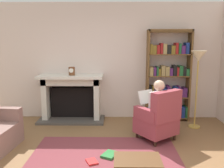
{
  "coord_description": "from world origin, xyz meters",
  "views": [
    {
      "loc": [
        0.17,
        -3.26,
        1.85
      ],
      "look_at": [
        0.1,
        1.2,
        1.05
      ],
      "focal_mm": 39.36,
      "sensor_mm": 36.0,
      "label": 1
    }
  ],
  "objects_px": {
    "mantel_clock": "(72,71)",
    "bookshelf": "(168,77)",
    "side_table": "(137,165)",
    "armchair_reading": "(159,118)",
    "fireplace": "(72,96)",
    "seated_reader": "(155,107)",
    "floor_lamp": "(198,63)"
  },
  "relations": [
    {
      "from": "mantel_clock",
      "to": "armchair_reading",
      "type": "xyz_separation_m",
      "value": [
        1.79,
        -1.1,
        -0.74
      ]
    },
    {
      "from": "side_table",
      "to": "floor_lamp",
      "type": "xyz_separation_m",
      "value": [
        1.43,
        2.37,
        0.99
      ]
    },
    {
      "from": "fireplace",
      "to": "floor_lamp",
      "type": "bearing_deg",
      "value": -10.15
    },
    {
      "from": "fireplace",
      "to": "bookshelf",
      "type": "height_order",
      "value": "bookshelf"
    },
    {
      "from": "mantel_clock",
      "to": "side_table",
      "type": "bearing_deg",
      "value": -65.53
    },
    {
      "from": "armchair_reading",
      "to": "side_table",
      "type": "xyz_separation_m",
      "value": [
        -0.54,
        -1.65,
        -0.03
      ]
    },
    {
      "from": "bookshelf",
      "to": "side_table",
      "type": "relative_size",
      "value": 3.72
    },
    {
      "from": "fireplace",
      "to": "seated_reader",
      "type": "relative_size",
      "value": 1.32
    },
    {
      "from": "bookshelf",
      "to": "seated_reader",
      "type": "relative_size",
      "value": 1.83
    },
    {
      "from": "mantel_clock",
      "to": "armchair_reading",
      "type": "distance_m",
      "value": 2.22
    },
    {
      "from": "bookshelf",
      "to": "floor_lamp",
      "type": "height_order",
      "value": "bookshelf"
    },
    {
      "from": "fireplace",
      "to": "side_table",
      "type": "bearing_deg",
      "value": -65.75
    },
    {
      "from": "fireplace",
      "to": "bookshelf",
      "type": "xyz_separation_m",
      "value": [
        2.23,
        0.03,
        0.45
      ]
    },
    {
      "from": "fireplace",
      "to": "floor_lamp",
      "type": "height_order",
      "value": "floor_lamp"
    },
    {
      "from": "side_table",
      "to": "seated_reader",
      "type": "bearing_deg",
      "value": 75.08
    },
    {
      "from": "floor_lamp",
      "to": "armchair_reading",
      "type": "bearing_deg",
      "value": -141.46
    },
    {
      "from": "side_table",
      "to": "fireplace",
      "type": "bearing_deg",
      "value": 114.25
    },
    {
      "from": "floor_lamp",
      "to": "fireplace",
      "type": "bearing_deg",
      "value": 169.85
    },
    {
      "from": "seated_reader",
      "to": "mantel_clock",
      "type": "bearing_deg",
      "value": -66.91
    },
    {
      "from": "armchair_reading",
      "to": "side_table",
      "type": "height_order",
      "value": "armchair_reading"
    },
    {
      "from": "bookshelf",
      "to": "side_table",
      "type": "height_order",
      "value": "bookshelf"
    },
    {
      "from": "mantel_clock",
      "to": "side_table",
      "type": "xyz_separation_m",
      "value": [
        1.25,
        -2.75,
        -0.77
      ]
    },
    {
      "from": "bookshelf",
      "to": "armchair_reading",
      "type": "xyz_separation_m",
      "value": [
        -0.41,
        -1.24,
        -0.59
      ]
    },
    {
      "from": "seated_reader",
      "to": "bookshelf",
      "type": "bearing_deg",
      "value": -149.31
    },
    {
      "from": "armchair_reading",
      "to": "seated_reader",
      "type": "height_order",
      "value": "seated_reader"
    },
    {
      "from": "fireplace",
      "to": "mantel_clock",
      "type": "distance_m",
      "value": 0.6
    },
    {
      "from": "fireplace",
      "to": "bookshelf",
      "type": "relative_size",
      "value": 0.72
    },
    {
      "from": "mantel_clock",
      "to": "fireplace",
      "type": "bearing_deg",
      "value": 108.24
    },
    {
      "from": "fireplace",
      "to": "side_table",
      "type": "height_order",
      "value": "fireplace"
    },
    {
      "from": "bookshelf",
      "to": "seated_reader",
      "type": "xyz_separation_m",
      "value": [
        -0.48,
        -1.14,
        -0.39
      ]
    },
    {
      "from": "fireplace",
      "to": "bookshelf",
      "type": "bearing_deg",
      "value": 0.86
    },
    {
      "from": "mantel_clock",
      "to": "bookshelf",
      "type": "relative_size",
      "value": 0.09
    }
  ]
}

